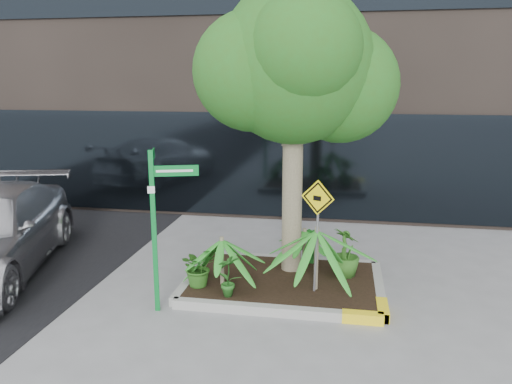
# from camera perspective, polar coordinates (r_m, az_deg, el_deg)

# --- Properties ---
(ground) EXTENTS (80.00, 80.00, 0.00)m
(ground) POSITION_cam_1_polar(r_m,az_deg,el_deg) (8.50, 1.55, -11.45)
(ground) COLOR gray
(ground) RESTS_ON ground
(planter) EXTENTS (3.35, 2.36, 0.15)m
(planter) POSITION_cam_1_polar(r_m,az_deg,el_deg) (8.68, 3.36, -10.20)
(planter) COLOR #9E9E99
(planter) RESTS_ON ground
(tree) EXTENTS (3.39, 3.01, 5.09)m
(tree) POSITION_cam_1_polar(r_m,az_deg,el_deg) (8.52, 4.39, 14.27)
(tree) COLOR gray
(tree) RESTS_ON ground
(palm_front) EXTENTS (1.18, 1.18, 1.31)m
(palm_front) POSITION_cam_1_polar(r_m,az_deg,el_deg) (7.99, 6.98, -4.44)
(palm_front) COLOR gray
(palm_front) RESTS_ON ground
(palm_left) EXTENTS (0.92, 0.92, 1.02)m
(palm_left) POSITION_cam_1_polar(r_m,az_deg,el_deg) (8.21, -3.94, -5.50)
(palm_left) COLOR gray
(palm_left) RESTS_ON ground
(palm_back) EXTENTS (0.80, 0.80, 0.89)m
(palm_back) POSITION_cam_1_polar(r_m,az_deg,el_deg) (9.06, 5.58, -4.45)
(palm_back) COLOR gray
(palm_back) RESTS_ON ground
(shrub_a) EXTENTS (0.82, 0.82, 0.66)m
(shrub_a) POSITION_cam_1_polar(r_m,az_deg,el_deg) (8.34, -6.59, -8.43)
(shrub_a) COLOR #2A621C
(shrub_a) RESTS_ON planter
(shrub_b) EXTENTS (0.68, 0.68, 0.85)m
(shrub_b) POSITION_cam_1_polar(r_m,az_deg,el_deg) (8.79, 10.22, -6.78)
(shrub_b) COLOR #2E651E
(shrub_b) RESTS_ON planter
(shrub_c) EXTENTS (0.52, 0.52, 0.70)m
(shrub_c) POSITION_cam_1_polar(r_m,az_deg,el_deg) (7.91, -3.18, -9.42)
(shrub_c) COLOR #225F1D
(shrub_c) RESTS_ON planter
(shrub_d) EXTENTS (0.53, 0.53, 0.69)m
(shrub_d) POSITION_cam_1_polar(r_m,az_deg,el_deg) (9.33, 6.55, -6.03)
(shrub_d) COLOR #1A5B1D
(shrub_d) RESTS_ON planter
(street_sign_post) EXTENTS (0.87, 0.71, 2.49)m
(street_sign_post) POSITION_cam_1_polar(r_m,az_deg,el_deg) (7.58, -11.27, -2.36)
(street_sign_post) COLOR #0B802F
(street_sign_post) RESTS_ON ground
(cattle_sign) EXTENTS (0.53, 0.23, 1.82)m
(cattle_sign) POSITION_cam_1_polar(r_m,az_deg,el_deg) (7.87, 7.01, -2.83)
(cattle_sign) COLOR slate
(cattle_sign) RESTS_ON ground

